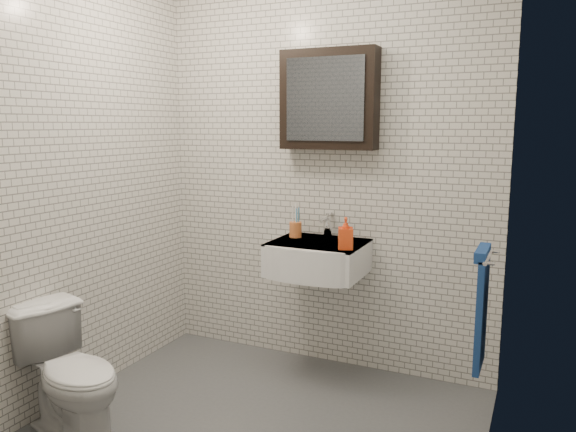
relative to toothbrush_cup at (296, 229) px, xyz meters
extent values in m
cube|color=#4E5156|center=(0.13, -0.85, -0.90)|extent=(2.20, 2.00, 0.01)
cube|color=silver|center=(0.13, 0.15, 0.35)|extent=(2.20, 0.02, 2.50)
cube|color=silver|center=(0.13, -1.85, 0.35)|extent=(2.20, 0.02, 2.50)
cube|color=silver|center=(-0.97, -0.85, 0.35)|extent=(0.02, 2.00, 2.50)
cube|color=silver|center=(1.23, -0.85, 0.35)|extent=(0.02, 2.00, 2.50)
cube|color=white|center=(0.18, -0.07, -0.15)|extent=(0.55, 0.45, 0.20)
cylinder|color=silver|center=(0.18, -0.05, -0.07)|extent=(0.31, 0.31, 0.02)
cylinder|color=silver|center=(0.18, -0.05, -0.06)|extent=(0.04, 0.04, 0.01)
cube|color=white|center=(0.18, -0.07, -0.06)|extent=(0.55, 0.45, 0.01)
cylinder|color=silver|center=(0.18, 0.09, -0.02)|extent=(0.06, 0.06, 0.06)
cylinder|color=silver|center=(0.18, 0.09, 0.04)|extent=(0.03, 0.03, 0.08)
cylinder|color=silver|center=(0.18, 0.03, 0.07)|extent=(0.02, 0.12, 0.02)
cube|color=silver|center=(0.18, 0.12, 0.09)|extent=(0.02, 0.09, 0.01)
cube|color=black|center=(0.18, 0.08, 0.80)|extent=(0.60, 0.14, 0.60)
cube|color=#3F444C|center=(0.18, 0.01, 0.80)|extent=(0.49, 0.01, 0.49)
cylinder|color=silver|center=(1.19, -0.50, 0.05)|extent=(0.02, 0.30, 0.02)
cylinder|color=silver|center=(1.21, -0.37, 0.05)|extent=(0.04, 0.02, 0.02)
cylinder|color=silver|center=(1.21, -0.63, 0.05)|extent=(0.04, 0.02, 0.02)
cube|color=#204D96|center=(1.18, -0.50, -0.22)|extent=(0.03, 0.26, 0.54)
cube|color=#204D96|center=(1.17, -0.50, 0.06)|extent=(0.05, 0.26, 0.05)
cylinder|color=#CC6933|center=(0.00, 0.00, -0.01)|extent=(0.10, 0.10, 0.10)
cylinder|color=white|center=(-0.01, -0.01, 0.06)|extent=(0.02, 0.03, 0.18)
cylinder|color=teal|center=(0.01, -0.01, 0.05)|extent=(0.01, 0.02, 0.16)
cylinder|color=white|center=(0.00, 0.01, 0.06)|extent=(0.02, 0.04, 0.19)
cylinder|color=teal|center=(0.02, 0.01, 0.05)|extent=(0.02, 0.04, 0.17)
imported|color=orange|center=(0.40, -0.20, 0.04)|extent=(0.11, 0.11, 0.18)
imported|color=white|center=(-0.67, -1.24, -0.58)|extent=(0.72, 0.53, 0.65)
camera|label=1|loc=(1.41, -3.17, 0.65)|focal=35.00mm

